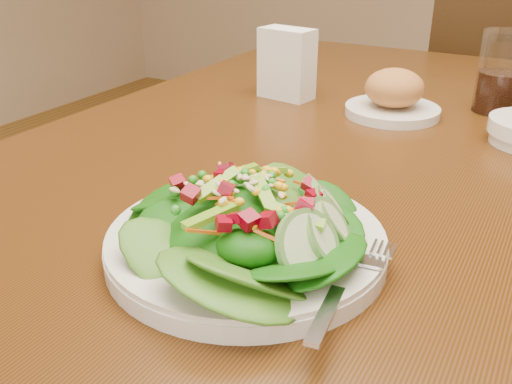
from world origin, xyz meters
The scene contains 6 objects.
dining_table centered at (0.00, 0.00, 0.65)m, with size 0.90×1.40×0.75m.
chair_far centered at (0.09, 1.03, 0.46)m, with size 0.44×0.44×0.87m.
salad_plate centered at (0.05, -0.38, 0.78)m, with size 0.28×0.28×0.08m.
bread_plate centered at (0.03, 0.13, 0.78)m, with size 0.16×0.16×0.08m.
drinking_glass centered at (0.18, 0.24, 0.81)m, with size 0.08×0.08×0.14m.
napkin_holder centered at (-0.18, 0.14, 0.82)m, with size 0.10×0.07×0.13m.
Camera 1 is at (0.28, -0.80, 1.05)m, focal length 40.00 mm.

